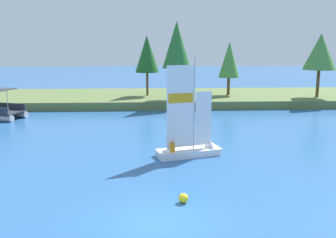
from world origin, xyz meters
name	(u,v)px	position (x,y,z in m)	size (l,w,h in m)	color
ground_plane	(160,221)	(0.00, 0.00, 0.00)	(200.00, 200.00, 0.00)	#2D609E
shore_bank	(154,98)	(0.00, 31.06, 0.44)	(80.00, 12.27, 0.87)	#5B703D
shoreline_tree_left	(147,54)	(-0.71, 30.13, 5.65)	(2.72, 2.72, 6.90)	brown
shoreline_tree_midleft	(177,45)	(2.47, 27.03, 6.66)	(3.02, 3.02, 8.31)	brown
shoreline_tree_centre	(229,60)	(8.78, 30.07, 4.97)	(2.43, 2.43, 6.18)	brown
shoreline_tree_midright	(320,52)	(18.45, 27.85, 5.92)	(3.59, 3.59, 7.07)	brown
sailboat	(198,147)	(2.59, 8.93, 0.51)	(4.56, 2.45, 6.51)	white
channel_buoy	(183,198)	(1.08, 1.68, 0.22)	(0.43, 0.43, 0.43)	yellow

